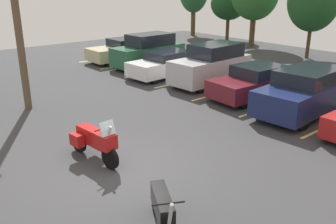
{
  "coord_description": "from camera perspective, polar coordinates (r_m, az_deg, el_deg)",
  "views": [
    {
      "loc": [
        7.83,
        -4.85,
        4.93
      ],
      "look_at": [
        -0.79,
        2.28,
        0.97
      ],
      "focal_mm": 39.4,
      "sensor_mm": 36.0,
      "label": 1
    }
  ],
  "objects": [
    {
      "name": "ground",
      "position": [
        10.47,
        -6.96,
        -9.05
      ],
      "size": [
        44.0,
        44.0,
        0.1
      ],
      "primitive_type": "cube",
      "color": "#38383A"
    },
    {
      "name": "motorcycle_touring",
      "position": [
        10.79,
        -11.29,
        -4.3
      ],
      "size": [
        2.21,
        0.91,
        1.39
      ],
      "color": "black",
      "rests_on": "ground"
    },
    {
      "name": "motorcycle_second",
      "position": [
        7.67,
        -0.85,
        -15.12
      ],
      "size": [
        2.03,
        1.16,
        1.32
      ],
      "color": "black",
      "rests_on": "ground"
    },
    {
      "name": "parking_stripes",
      "position": [
        16.96,
        12.49,
        2.16
      ],
      "size": [
        24.12,
        4.63,
        0.01
      ],
      "color": "#EAE066",
      "rests_on": "ground"
    },
    {
      "name": "car_champagne",
      "position": [
        24.63,
        -6.72,
        9.52
      ],
      "size": [
        1.97,
        4.77,
        1.46
      ],
      "color": "#C1B289",
      "rests_on": "ground"
    },
    {
      "name": "car_green",
      "position": [
        22.59,
        -2.99,
        9.39
      ],
      "size": [
        2.0,
        4.58,
        2.0
      ],
      "color": "#235638",
      "rests_on": "ground"
    },
    {
      "name": "car_white",
      "position": [
        20.35,
        -0.16,
        7.47
      ],
      "size": [
        2.08,
        4.56,
        1.38
      ],
      "color": "white",
      "rests_on": "ground"
    },
    {
      "name": "car_silver",
      "position": [
        18.83,
        6.73,
        7.25
      ],
      "size": [
        2.04,
        4.52,
        2.01
      ],
      "color": "#B7B7BC",
      "rests_on": "ground"
    },
    {
      "name": "car_maroon",
      "position": [
        16.87,
        13.36,
        4.5
      ],
      "size": [
        2.11,
        4.43,
        1.46
      ],
      "color": "maroon",
      "rests_on": "ground"
    },
    {
      "name": "car_navy",
      "position": [
        15.39,
        20.55,
        3.0
      ],
      "size": [
        2.29,
        5.03,
        1.77
      ],
      "color": "navy",
      "rests_on": "ground"
    },
    {
      "name": "utility_pole",
      "position": [
        15.55,
        -22.45,
        14.01
      ],
      "size": [
        1.34,
        1.37,
        7.39
      ],
      "color": "brown",
      "rests_on": "ground"
    },
    {
      "name": "tree_center",
      "position": [
        26.74,
        21.63,
        15.81
      ],
      "size": [
        3.34,
        3.34,
        5.86
      ],
      "color": "#4C3823",
      "rests_on": "ground"
    },
    {
      "name": "tree_rear",
      "position": [
        33.89,
        9.38,
        16.18
      ],
      "size": [
        3.13,
        3.13,
        4.52
      ],
      "color": "#4C3823",
      "rests_on": "ground"
    }
  ]
}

